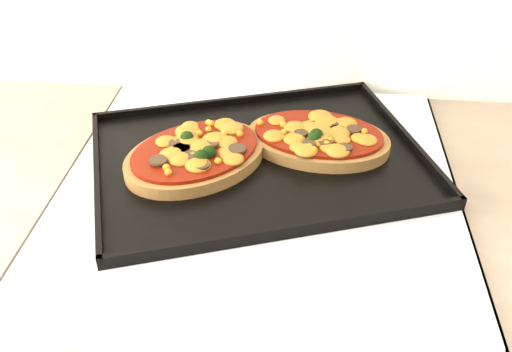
# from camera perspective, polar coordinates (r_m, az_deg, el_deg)

# --- Properties ---
(baking_tray) EXTENTS (0.60, 0.52, 0.02)m
(baking_tray) POSITION_cam_1_polar(r_m,az_deg,el_deg) (0.89, 0.31, 1.97)
(baking_tray) COLOR black
(baking_tray) RESTS_ON stove
(pizza_left) EXTENTS (0.28, 0.28, 0.03)m
(pizza_left) POSITION_cam_1_polar(r_m,az_deg,el_deg) (0.88, -6.09, 2.24)
(pizza_left) COLOR #A76A39
(pizza_left) RESTS_ON baking_tray
(pizza_right) EXTENTS (0.25, 0.19, 0.03)m
(pizza_right) POSITION_cam_1_polar(r_m,az_deg,el_deg) (0.92, 6.24, 3.92)
(pizza_right) COLOR #A76A39
(pizza_right) RESTS_ON baking_tray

